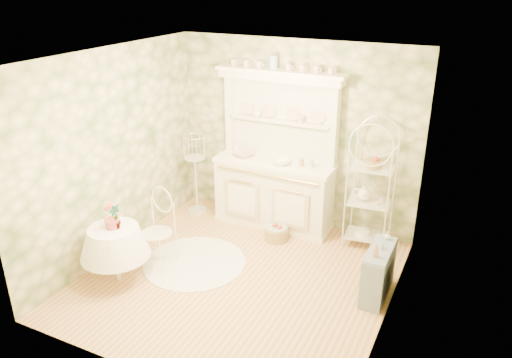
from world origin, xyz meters
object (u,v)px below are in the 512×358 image
at_px(kitchen_dresser, 275,152).
at_px(floor_basket, 276,233).
at_px(round_table, 116,254).
at_px(cafe_chair, 157,236).
at_px(birdcage_stand, 195,169).
at_px(side_shelf, 378,274).
at_px(bakers_rack, 370,188).

distance_m(kitchen_dresser, floor_basket, 1.15).
relative_size(round_table, cafe_chair, 0.87).
bearing_deg(cafe_chair, kitchen_dresser, 71.48).
height_order(round_table, birdcage_stand, birdcage_stand).
xyz_separation_m(kitchen_dresser, birdcage_stand, (-1.26, -0.15, -0.42)).
bearing_deg(kitchen_dresser, round_table, -117.30).
height_order(side_shelf, floor_basket, side_shelf).
bearing_deg(bakers_rack, birdcage_stand, 177.40).
bearing_deg(side_shelf, birdcage_stand, 158.85).
height_order(bakers_rack, birdcage_stand, bakers_rack).
relative_size(round_table, birdcage_stand, 0.49).
bearing_deg(cafe_chair, birdcage_stand, 112.97).
bearing_deg(birdcage_stand, round_table, -86.35).
relative_size(birdcage_stand, floor_basket, 4.63).
distance_m(side_shelf, birdcage_stand, 3.25).
xyz_separation_m(cafe_chair, floor_basket, (1.12, 1.25, -0.31)).
xyz_separation_m(side_shelf, floor_basket, (-1.59, 0.68, -0.18)).
relative_size(bakers_rack, side_shelf, 2.61).
relative_size(bakers_rack, round_table, 2.42).
xyz_separation_m(kitchen_dresser, bakers_rack, (1.41, -0.01, -0.28)).
relative_size(kitchen_dresser, round_table, 3.22).
relative_size(kitchen_dresser, floor_basket, 7.27).
bearing_deg(round_table, cafe_chair, 65.17).
relative_size(kitchen_dresser, side_shelf, 3.47).
bearing_deg(birdcage_stand, cafe_chair, -76.53).
xyz_separation_m(side_shelf, round_table, (-2.94, -1.08, 0.07)).
height_order(kitchen_dresser, side_shelf, kitchen_dresser).
xyz_separation_m(round_table, cafe_chair, (0.24, 0.51, 0.05)).
bearing_deg(kitchen_dresser, floor_basket, -61.28).
xyz_separation_m(kitchen_dresser, side_shelf, (1.82, -1.11, -0.86)).
distance_m(round_table, birdcage_stand, 2.07).
relative_size(kitchen_dresser, birdcage_stand, 1.57).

